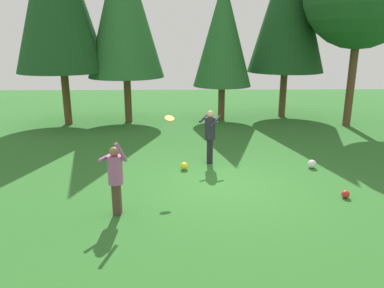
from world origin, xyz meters
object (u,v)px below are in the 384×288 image
object	(u,v)px
frisbee	(169,118)
person_thrower	(115,175)
ball_yellow	(184,166)
person_catcher	(210,132)
ball_white	(312,164)
tree_right	(289,2)
ball_red	(345,194)
tree_center	(223,33)
tree_left	(123,7)

from	to	relation	value
frisbee	person_thrower	bearing A→B (deg)	-119.98
ball_yellow	person_thrower	bearing A→B (deg)	-117.39
person_catcher	ball_yellow	bearing A→B (deg)	-16.09
person_thrower	ball_white	bearing A→B (deg)	-31.19
person_thrower	ball_yellow	distance (m)	3.51
tree_right	ball_red	bearing A→B (deg)	-95.31
tree_center	person_catcher	bearing A→B (deg)	-98.64
tree_left	tree_center	xyz separation A→B (m)	(4.60, 0.30, -1.15)
frisbee	person_catcher	bearing A→B (deg)	52.61
tree_center	tree_right	distance (m)	3.71
ball_red	tree_center	distance (m)	10.64
ball_white	tree_left	distance (m)	11.04
tree_left	tree_center	size ratio (longest dim) A/B	1.27
person_thrower	ball_red	xyz separation A→B (m)	(5.74, 0.80, -0.88)
person_catcher	tree_right	size ratio (longest dim) A/B	0.19
ball_yellow	ball_white	size ratio (longest dim) A/B	0.91
ball_yellow	frisbee	bearing A→B (deg)	-111.75
tree_left	tree_right	world-z (taller)	tree_right
ball_white	tree_right	bearing A→B (deg)	82.43
ball_red	ball_yellow	xyz separation A→B (m)	(-4.18, 2.22, 0.02)
person_thrower	tree_right	xyz separation A→B (m)	(6.71, 11.20, 4.71)
tree_right	person_catcher	bearing A→B (deg)	-119.68
ball_red	frisbee	bearing A→B (deg)	165.01
tree_right	tree_left	bearing A→B (deg)	-171.59
person_catcher	tree_center	bearing A→B (deg)	-151.25
ball_yellow	ball_red	bearing A→B (deg)	-28.01
person_catcher	ball_yellow	xyz separation A→B (m)	(-0.84, -0.62, -0.93)
person_thrower	tree_right	distance (m)	13.88
ball_red	ball_white	size ratio (longest dim) A/B	0.77
person_thrower	ball_white	xyz separation A→B (m)	(5.63, 3.10, -0.85)
tree_left	person_thrower	bearing A→B (deg)	-83.29
frisbee	ball_yellow	world-z (taller)	frisbee
tree_right	ball_white	bearing A→B (deg)	-97.57
person_catcher	ball_red	distance (m)	4.49
ball_red	tree_center	xyz separation A→B (m)	(-2.32, 9.53, 4.11)
person_thrower	tree_center	distance (m)	11.36
ball_yellow	tree_center	xyz separation A→B (m)	(1.86, 7.31, 4.10)
person_thrower	person_catcher	world-z (taller)	person_thrower
ball_red	tree_right	world-z (taller)	tree_right
tree_center	ball_red	bearing A→B (deg)	-76.32
person_thrower	tree_left	distance (m)	11.01
person_catcher	ball_white	bearing A→B (deg)	117.86
ball_white	tree_center	bearing A→B (deg)	107.01
tree_center	person_thrower	bearing A→B (deg)	-108.32
frisbee	ball_red	distance (m)	5.05
tree_left	ball_white	bearing A→B (deg)	-45.48
person_thrower	tree_right	world-z (taller)	tree_right
frisbee	ball_white	size ratio (longest dim) A/B	1.30
person_catcher	tree_center	xyz separation A→B (m)	(1.02, 6.69, 3.16)
ball_red	ball_yellow	distance (m)	4.73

